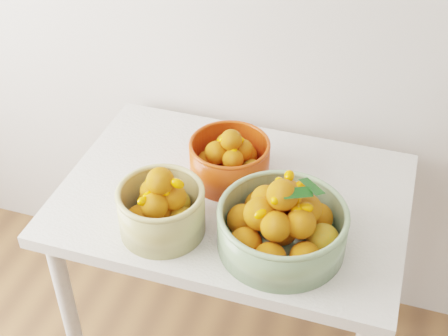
{
  "coord_description": "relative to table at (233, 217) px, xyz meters",
  "views": [
    {
      "loc": [
        0.09,
        0.29,
        1.94
      ],
      "look_at": [
        -0.3,
        1.5,
        0.92
      ],
      "focal_mm": 50.0,
      "sensor_mm": 36.0,
      "label": 1
    }
  ],
  "objects": [
    {
      "name": "table",
      "position": [
        0.0,
        0.0,
        0.0
      ],
      "size": [
        1.0,
        0.7,
        0.75
      ],
      "color": "silver",
      "rests_on": "ground"
    },
    {
      "name": "bowl_cream",
      "position": [
        -0.14,
        -0.2,
        0.17
      ],
      "size": [
        0.27,
        0.27,
        0.2
      ],
      "rotation": [
        0.0,
        0.0,
        -0.18
      ],
      "color": "tan",
      "rests_on": "table"
    },
    {
      "name": "bowl_green",
      "position": [
        0.18,
        -0.16,
        0.17
      ],
      "size": [
        0.43,
        0.43,
        0.22
      ],
      "rotation": [
        0.0,
        0.0,
        -0.32
      ],
      "color": "gray",
      "rests_on": "table"
    },
    {
      "name": "bowl_orange",
      "position": [
        -0.03,
        0.07,
        0.16
      ],
      "size": [
        0.25,
        0.25,
        0.17
      ],
      "rotation": [
        0.0,
        0.0,
        0.04
      ],
      "color": "red",
      "rests_on": "table"
    }
  ]
}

